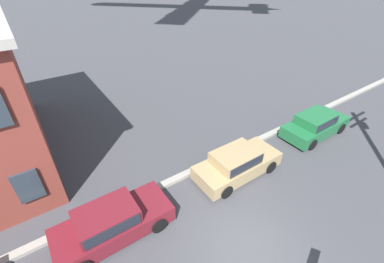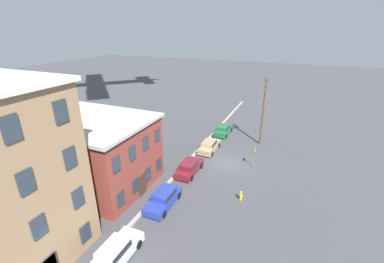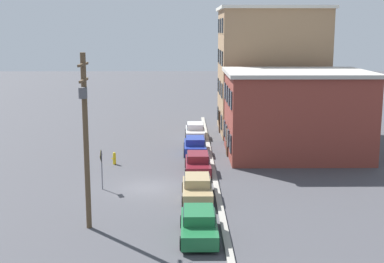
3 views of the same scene
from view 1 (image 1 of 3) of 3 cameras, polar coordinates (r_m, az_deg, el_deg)
The scene contains 5 objects.
ground_plane at distance 10.73m, azimuth 11.97°, elevation -23.93°, with size 200.00×200.00×0.00m, color #424247.
kerb_strip at distance 12.82m, azimuth -2.32°, elevation -9.89°, with size 56.00×0.36×0.16m, color #9E998E.
car_maroon at distance 10.69m, azimuth -17.47°, elevation -18.54°, with size 4.40×1.92×1.43m.
car_tan at distance 12.73m, azimuth 9.93°, elevation -6.81°, with size 4.40×1.92×1.43m.
car_green at distance 17.03m, azimuth 25.70°, elevation 1.54°, with size 4.40×1.92×1.43m.
Camera 1 is at (-4.78, -3.37, 8.99)m, focal length 24.00 mm.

